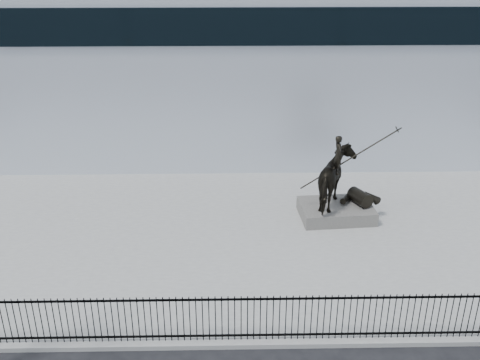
{
  "coord_description": "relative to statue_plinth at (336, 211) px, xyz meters",
  "views": [
    {
      "loc": [
        -0.3,
        -11.45,
        10.99
      ],
      "look_at": [
        0.04,
        6.0,
        3.0
      ],
      "focal_mm": 42.0,
      "sensor_mm": 36.0,
      "label": 1
    }
  ],
  "objects": [
    {
      "name": "picket_fence",
      "position": [
        -3.98,
        -7.3,
        0.48
      ],
      "size": [
        22.1,
        0.1,
        1.5
      ],
      "color": "black",
      "rests_on": "plaza"
    },
    {
      "name": "plaza",
      "position": [
        -3.98,
        -1.55,
        -0.34
      ],
      "size": [
        30.0,
        12.0,
        0.15
      ],
      "primitive_type": "cube",
      "color": "gray",
      "rests_on": "ground"
    },
    {
      "name": "equestrian_statue",
      "position": [
        0.05,
        0.0,
        1.4
      ],
      "size": [
        3.67,
        2.42,
        3.12
      ],
      "rotation": [
        0.0,
        0.0,
        0.08
      ],
      "color": "black",
      "rests_on": "statue_plinth"
    },
    {
      "name": "statue_plinth",
      "position": [
        0.0,
        0.0,
        0.0
      ],
      "size": [
        3.02,
        2.2,
        0.54
      ],
      "primitive_type": "cube",
      "rotation": [
        0.0,
        0.0,
        0.08
      ],
      "color": "#524F4B",
      "rests_on": "plaza"
    },
    {
      "name": "building",
      "position": [
        -3.98,
        11.45,
        4.08
      ],
      "size": [
        44.0,
        14.0,
        9.0
      ],
      "primitive_type": "cube",
      "color": "silver",
      "rests_on": "ground"
    }
  ]
}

